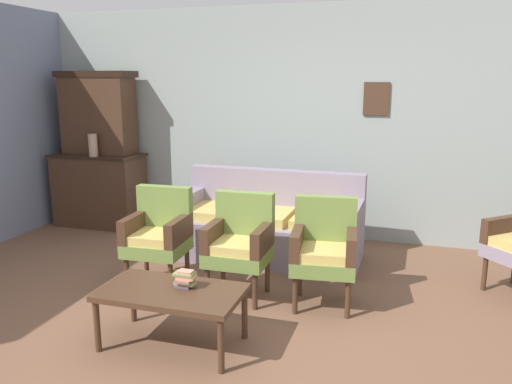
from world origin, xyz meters
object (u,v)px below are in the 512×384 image
object	(u,v)px
side_cabinet	(99,190)
armchair_near_cabinet	(159,232)
armchair_near_couch_end	(240,241)
coffee_table	(172,296)
armchair_by_doorway	(324,247)
floral_couch	(268,227)
vase_on_cabinet	(93,145)
book_stack_on_table	(185,279)

from	to	relation	value
side_cabinet	armchair_near_cabinet	bearing A→B (deg)	-43.08
armchair_near_couch_end	coffee_table	size ratio (longest dim) A/B	0.90
armchair_near_cabinet	armchair_by_doorway	bearing A→B (deg)	1.10
floral_couch	coffee_table	size ratio (longest dim) A/B	1.96
coffee_table	vase_on_cabinet	bearing A→B (deg)	133.12
side_cabinet	coffee_table	distance (m)	3.41
floral_couch	armchair_near_cabinet	size ratio (longest dim) A/B	2.18
vase_on_cabinet	floral_couch	bearing A→B (deg)	-8.66
vase_on_cabinet	floral_couch	xyz separation A→B (m)	(2.34, -0.36, -0.74)
coffee_table	book_stack_on_table	xyz separation A→B (m)	(0.07, 0.07, 0.11)
armchair_by_doorway	coffee_table	size ratio (longest dim) A/B	0.90
book_stack_on_table	armchair_by_doorway	bearing A→B (deg)	48.27
armchair_near_cabinet	book_stack_on_table	world-z (taller)	armchair_near_cabinet
armchair_near_couch_end	book_stack_on_table	world-z (taller)	armchair_near_couch_end
side_cabinet	armchair_near_cabinet	size ratio (longest dim) A/B	1.28
floral_couch	coffee_table	bearing A→B (deg)	-93.99
floral_couch	vase_on_cabinet	bearing A→B (deg)	171.34
armchair_near_cabinet	armchair_near_couch_end	bearing A→B (deg)	-1.13
coffee_table	floral_couch	bearing A→B (deg)	86.01
vase_on_cabinet	book_stack_on_table	distance (m)	3.28
vase_on_cabinet	book_stack_on_table	bearing A→B (deg)	-45.11
floral_couch	armchair_by_doorway	distance (m)	1.27
book_stack_on_table	side_cabinet	bearing A→B (deg)	133.63
armchair_by_doorway	book_stack_on_table	distance (m)	1.25
coffee_table	book_stack_on_table	size ratio (longest dim) A/B	6.40
side_cabinet	floral_couch	size ratio (longest dim) A/B	0.59
side_cabinet	book_stack_on_table	world-z (taller)	side_cabinet
vase_on_cabinet	armchair_near_couch_end	distance (m)	2.82
vase_on_cabinet	book_stack_on_table	world-z (taller)	vase_on_cabinet
side_cabinet	coffee_table	bearing A→B (deg)	-48.05
floral_couch	side_cabinet	bearing A→B (deg)	167.40
coffee_table	armchair_near_cabinet	bearing A→B (deg)	121.98
armchair_near_couch_end	floral_couch	bearing A→B (deg)	92.21
side_cabinet	vase_on_cabinet	world-z (taller)	vase_on_cabinet
side_cabinet	armchair_near_cabinet	world-z (taller)	side_cabinet
armchair_near_couch_end	coffee_table	xyz separation A→B (m)	(-0.18, -0.96, -0.12)
armchair_by_doorway	vase_on_cabinet	bearing A→B (deg)	156.48
vase_on_cabinet	side_cabinet	bearing A→B (deg)	112.76
armchair_near_couch_end	armchair_by_doorway	world-z (taller)	same
side_cabinet	vase_on_cabinet	bearing A→B (deg)	-67.24
armchair_by_doorway	coffee_table	xyz separation A→B (m)	(-0.90, -1.00, -0.12)
armchair_near_cabinet	floral_couch	bearing A→B (deg)	53.97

